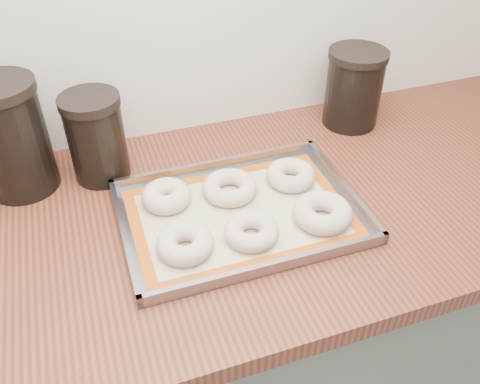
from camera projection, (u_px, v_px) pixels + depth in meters
name	position (u px, v px, depth m)	size (l,w,h in m)	color
cabinet	(240.00, 344.00, 1.32)	(3.00, 0.65, 0.86)	#5C675B
countertop	(240.00, 213.00, 1.04)	(3.06, 0.68, 0.04)	brown
baking_tray	(240.00, 213.00, 0.99)	(0.46, 0.33, 0.03)	gray
baking_mat	(240.00, 214.00, 0.99)	(0.42, 0.29, 0.00)	#C6B793
bagel_front_left	(185.00, 243.00, 0.90)	(0.10, 0.10, 0.04)	beige
bagel_front_mid	(251.00, 231.00, 0.93)	(0.10, 0.10, 0.03)	beige
bagel_front_right	(323.00, 213.00, 0.97)	(0.11, 0.11, 0.04)	beige
bagel_back_left	(166.00, 196.00, 1.01)	(0.10, 0.10, 0.04)	beige
bagel_back_mid	(230.00, 188.00, 1.03)	(0.11, 0.11, 0.03)	beige
bagel_back_right	(291.00, 175.00, 1.06)	(0.10, 0.10, 0.04)	beige
canister_left	(11.00, 137.00, 1.00)	(0.15, 0.15, 0.24)	black
canister_mid	(96.00, 137.00, 1.05)	(0.12, 0.12, 0.19)	black
canister_right	(354.00, 88.00, 1.22)	(0.14, 0.14, 0.19)	black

